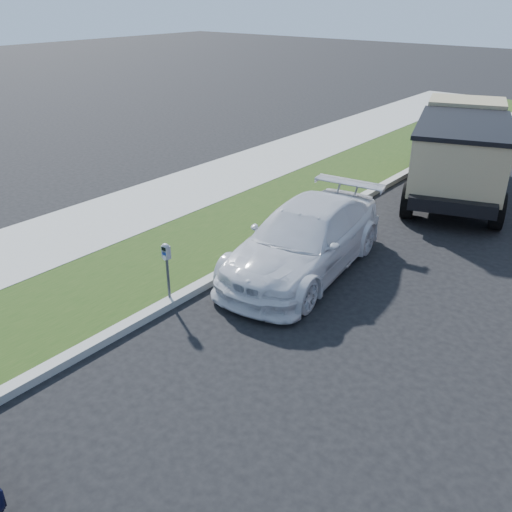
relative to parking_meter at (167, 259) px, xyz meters
The scene contains 5 objects.
ground 2.85m from the parking_meter, ahead, with size 120.00×120.00×0.00m, color black.
streetside 3.73m from the parking_meter, 143.20° to the left, with size 6.12×50.00×0.15m.
parking_meter is the anchor object (origin of this frame).
white_wagon 3.20m from the parking_meter, 66.79° to the left, with size 2.07×5.09×1.48m, color silver.
dump_truck 10.27m from the parking_meter, 78.93° to the left, with size 4.24×6.81×2.51m.
Camera 1 is at (4.50, -6.36, 5.62)m, focal length 38.00 mm.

